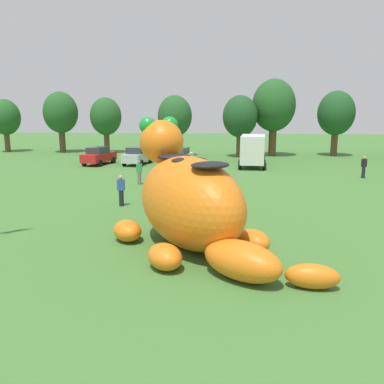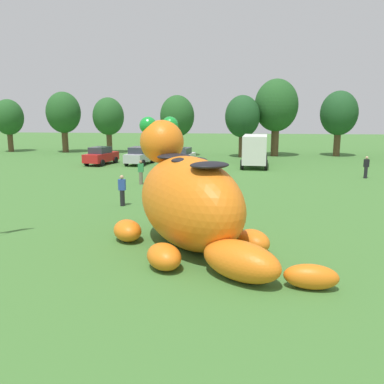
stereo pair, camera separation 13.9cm
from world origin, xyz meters
name	(u,v)px [view 1 (the left image)]	position (x,y,z in m)	size (l,w,h in m)	color
ground_plane	(206,242)	(0.00, 0.00, 0.00)	(160.00, 160.00, 0.00)	#427533
giant_inflatable_creature	(190,201)	(-0.61, -0.47, 1.79)	(8.17, 7.93, 4.89)	orange
car_red	(99,156)	(-11.84, 22.86, 0.86)	(2.59, 4.37, 1.72)	red
car_silver	(137,156)	(-8.10, 23.21, 0.86)	(2.40, 4.31, 1.72)	#B7BABF
car_white	(180,157)	(-3.89, 22.78, 0.86)	(2.43, 4.32, 1.72)	white
box_truck	(253,149)	(3.02, 22.92, 1.60)	(2.78, 6.54, 2.95)	#333842
tree_far_left	(5,118)	(-27.52, 34.14, 4.33)	(3.73, 3.73, 6.61)	brown
tree_left	(61,113)	(-20.19, 34.07, 4.90)	(4.22, 4.22, 7.49)	brown
tree_mid_left	(106,117)	(-14.46, 34.08, 4.44)	(3.82, 3.82, 6.79)	brown
tree_centre_left	(175,117)	(-5.46, 31.10, 4.52)	(3.89, 3.89, 6.91)	brown
tree_centre	(240,117)	(1.92, 30.75, 4.49)	(3.87, 3.87, 6.87)	brown
tree_centre_right	(274,106)	(5.74, 32.37, 5.70)	(4.91, 4.91, 8.72)	brown
tree_mid_right	(336,114)	(12.86, 32.94, 4.84)	(4.17, 4.17, 7.40)	brown
spectator_near_inflatable	(139,172)	(-5.51, 12.54, 0.85)	(0.38, 0.26, 1.71)	#726656
spectator_mid_field	(121,191)	(-5.02, 5.87, 0.85)	(0.38, 0.26, 1.71)	black
spectator_by_cars	(364,167)	(11.24, 16.91, 0.85)	(0.38, 0.26, 1.71)	black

